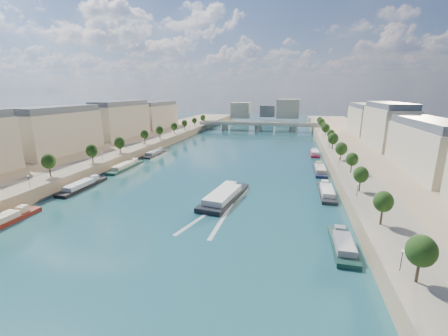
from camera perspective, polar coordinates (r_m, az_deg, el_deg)
The scene contains 17 objects.
ground at distance 156.06m, azimuth 0.67°, elevation 0.98°, with size 700.00×700.00×0.00m, color #0C2835.
quay_left at distance 184.47m, azimuth -21.77°, elevation 2.84°, with size 44.00×520.00×5.00m, color #9E8460.
quay_right at distance 157.14m, azimuth 27.26°, elevation 0.38°, with size 44.00×520.00×5.00m, color #9E8460.
pave_left at distance 175.94m, azimuth -17.81°, elevation 3.51°, with size 14.00×520.00×0.10m, color gray.
pave_right at distance 153.51m, azimuth 21.95°, elevation 1.63°, with size 14.00×520.00×0.10m, color gray.
trees_left at distance 175.75m, azimuth -17.05°, elevation 5.36°, with size 4.80×268.80×8.26m.
trees_right at distance 161.94m, azimuth 20.92°, elevation 4.31°, with size 4.80×268.80×8.26m.
lamps_left at distance 164.75m, azimuth -18.29°, elevation 3.74°, with size 0.36×200.36×4.28m.
lamps_right at distance 157.19m, azimuth 20.16°, elevation 3.09°, with size 0.36×200.36×4.28m.
buildings_left at distance 199.66m, azimuth -23.30°, elevation 7.57°, with size 16.00×226.00×23.20m.
buildings_right at distance 169.83m, azimuth 31.12°, elevation 5.66°, with size 16.00×226.00×23.20m.
skyline at distance 369.57m, azimuth 8.62°, elevation 10.94°, with size 79.00×42.00×22.00m.
bridge at distance 286.57m, azimuth 6.51°, elevation 8.11°, with size 112.00×12.00×8.15m.
tour_barge at distance 103.69m, azimuth 0.02°, elevation -5.39°, with size 12.72×30.83×4.06m.
wake at distance 89.23m, azimuth -2.40°, elevation -9.60°, with size 11.26×26.02×0.04m.
moored_barges_left at distance 128.13m, azimuth -25.18°, elevation -3.06°, with size 5.00×153.61×3.60m.
moored_barges_right at distance 130.67m, azimuth 18.26°, elevation -2.07°, with size 5.00×129.27×3.60m.
Camera 1 is at (32.41, -48.25, 36.40)m, focal length 24.00 mm.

